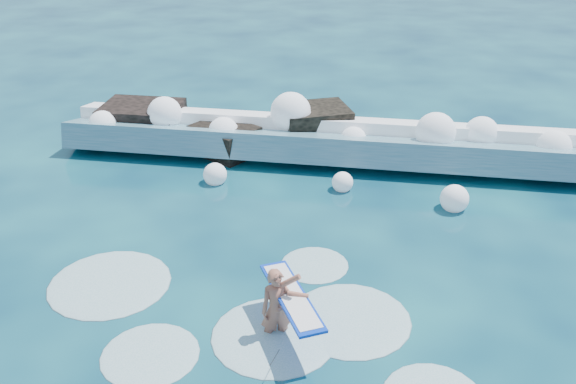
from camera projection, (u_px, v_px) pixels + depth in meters
name	position (u px, v px, depth m)	size (l,w,h in m)	color
ground	(207.00, 275.00, 14.24)	(200.00, 200.00, 0.00)	#07243F
breaking_wave	(323.00, 142.00, 19.92)	(16.03, 2.58, 1.38)	teal
rock_cluster	(220.00, 129.00, 20.88)	(8.27, 3.51, 1.47)	black
surfer_with_board	(280.00, 306.00, 12.19)	(1.59, 2.87, 1.72)	#A1604B
wave_spray	(331.00, 132.00, 19.50)	(14.73, 4.35, 1.97)	white
surf_foam	(243.00, 317.00, 12.91)	(9.06, 5.44, 0.13)	silver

